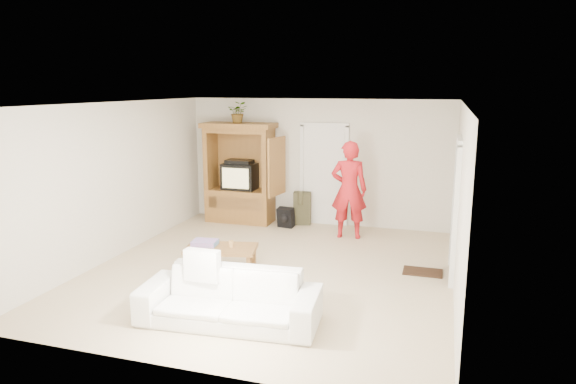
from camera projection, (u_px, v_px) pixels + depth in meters
name	position (u px, v px, depth m)	size (l,w,h in m)	color
floor	(271.00, 270.00, 8.10)	(6.00, 6.00, 0.00)	tan
ceiling	(270.00, 104.00, 7.57)	(6.00, 6.00, 0.00)	white
wall_back	(317.00, 162.00, 10.65)	(5.50, 5.50, 0.00)	silver
wall_front	(171.00, 248.00, 5.03)	(5.50, 5.50, 0.00)	silver
wall_left	(116.00, 180.00, 8.63)	(6.00, 6.00, 0.00)	silver
wall_right	(459.00, 201.00, 7.05)	(6.00, 6.00, 0.00)	silver
armoire	(241.00, 179.00, 10.86)	(1.82, 1.14, 2.10)	olive
door_back	(324.00, 176.00, 10.63)	(0.85, 0.05, 2.04)	white
doorway_right	(456.00, 211.00, 7.67)	(0.05, 0.90, 2.04)	black
framed_picture	(457.00, 161.00, 8.77)	(0.03, 0.60, 0.48)	black
doormat	(423.00, 272.00, 8.00)	(0.60, 0.40, 0.02)	#382316
plant	(238.00, 112.00, 10.55)	(0.39, 0.34, 0.44)	#4C7238
man	(349.00, 190.00, 9.68)	(0.68, 0.45, 1.86)	red
sofa	(229.00, 298.00, 6.26)	(2.19, 0.86, 0.64)	white
coffee_table	(221.00, 250.00, 7.98)	(1.18, 0.80, 0.40)	#9A6835
towel	(205.00, 243.00, 8.04)	(0.38, 0.28, 0.08)	#EB4EB3
candle	(231.00, 244.00, 7.96)	(0.08, 0.08, 0.10)	tan
backpack_black	(286.00, 218.00, 10.51)	(0.32, 0.19, 0.40)	black
backpack_olive	(302.00, 208.00, 10.76)	(0.36, 0.26, 0.68)	#47442B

